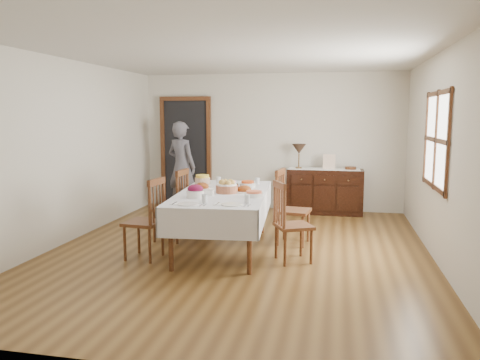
% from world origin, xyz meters
% --- Properties ---
extents(ground, '(6.00, 6.00, 0.00)m').
position_xyz_m(ground, '(0.00, 0.00, 0.00)').
color(ground, brown).
extents(room_shell, '(5.02, 6.02, 2.65)m').
position_xyz_m(room_shell, '(-0.15, 0.42, 1.64)').
color(room_shell, silver).
rests_on(room_shell, ground).
extents(dining_table, '(1.35, 2.38, 0.79)m').
position_xyz_m(dining_table, '(-0.22, 0.04, 0.69)').
color(dining_table, silver).
rests_on(dining_table, ground).
extents(chair_left_near, '(0.47, 0.47, 1.03)m').
position_xyz_m(chair_left_near, '(-1.06, -0.56, 0.52)').
color(chair_left_near, '#522B16').
rests_on(chair_left_near, ground).
extents(chair_left_far, '(0.46, 0.46, 1.04)m').
position_xyz_m(chair_left_far, '(-1.03, 0.34, 0.53)').
color(chair_left_far, '#522B16').
rests_on(chair_left_far, ground).
extents(chair_right_near, '(0.56, 0.56, 1.01)m').
position_xyz_m(chair_right_near, '(0.71, -0.31, 0.51)').
color(chair_right_near, '#522B16').
rests_on(chair_right_near, ground).
extents(chair_right_far, '(0.50, 0.50, 1.06)m').
position_xyz_m(chair_right_far, '(0.63, 0.53, 0.53)').
color(chair_right_far, '#522B16').
rests_on(chair_right_far, ground).
extents(sideboard, '(1.38, 0.50, 0.83)m').
position_xyz_m(sideboard, '(1.06, 2.72, 0.41)').
color(sideboard, black).
rests_on(sideboard, ground).
extents(person, '(0.66, 0.55, 1.81)m').
position_xyz_m(person, '(-1.62, 2.43, 0.91)').
color(person, '#575560').
rests_on(person, ground).
extents(bread_basket, '(0.29, 0.29, 0.18)m').
position_xyz_m(bread_basket, '(-0.16, 0.01, 0.86)').
color(bread_basket, '#965438').
rests_on(bread_basket, dining_table).
extents(egg_basket, '(0.24, 0.24, 0.11)m').
position_xyz_m(egg_basket, '(-0.22, 0.46, 0.82)').
color(egg_basket, black).
rests_on(egg_basket, dining_table).
extents(ham_platter_a, '(0.27, 0.27, 0.11)m').
position_xyz_m(ham_platter_a, '(-0.57, 0.25, 0.82)').
color(ham_platter_a, white).
rests_on(ham_platter_a, dining_table).
extents(ham_platter_b, '(0.31, 0.31, 0.11)m').
position_xyz_m(ham_platter_b, '(0.06, 0.11, 0.81)').
color(ham_platter_b, white).
rests_on(ham_platter_b, dining_table).
extents(beet_bowl, '(0.22, 0.22, 0.16)m').
position_xyz_m(beet_bowl, '(-0.47, -0.41, 0.86)').
color(beet_bowl, white).
rests_on(beet_bowl, dining_table).
extents(carrot_bowl, '(0.23, 0.23, 0.09)m').
position_xyz_m(carrot_bowl, '(0.02, 0.55, 0.83)').
color(carrot_bowl, white).
rests_on(carrot_bowl, dining_table).
extents(pineapple_bowl, '(0.23, 0.23, 0.15)m').
position_xyz_m(pineapple_bowl, '(-0.69, 0.67, 0.85)').
color(pineapple_bowl, tan).
rests_on(pineapple_bowl, dining_table).
extents(casserole_dish, '(0.24, 0.24, 0.08)m').
position_xyz_m(casserole_dish, '(0.25, -0.22, 0.82)').
color(casserole_dish, white).
rests_on(casserole_dish, dining_table).
extents(butter_dish, '(0.15, 0.10, 0.07)m').
position_xyz_m(butter_dish, '(-0.36, -0.21, 0.82)').
color(butter_dish, white).
rests_on(butter_dish, dining_table).
extents(setting_left, '(0.43, 0.31, 0.10)m').
position_xyz_m(setting_left, '(-0.36, -0.84, 0.81)').
color(setting_left, white).
rests_on(setting_left, dining_table).
extents(setting_right, '(0.43, 0.31, 0.10)m').
position_xyz_m(setting_right, '(0.14, -0.76, 0.81)').
color(setting_right, white).
rests_on(setting_right, dining_table).
extents(glass_far_a, '(0.07, 0.07, 0.10)m').
position_xyz_m(glass_far_a, '(-0.48, 0.81, 0.84)').
color(glass_far_a, silver).
rests_on(glass_far_a, dining_table).
extents(glass_far_b, '(0.07, 0.07, 0.09)m').
position_xyz_m(glass_far_b, '(0.10, 0.88, 0.83)').
color(glass_far_b, silver).
rests_on(glass_far_b, dining_table).
extents(runner, '(1.30, 0.35, 0.01)m').
position_xyz_m(runner, '(1.03, 2.71, 0.83)').
color(runner, white).
rests_on(runner, sideboard).
extents(table_lamp, '(0.26, 0.26, 0.46)m').
position_xyz_m(table_lamp, '(0.57, 2.69, 1.18)').
color(table_lamp, brown).
rests_on(table_lamp, sideboard).
extents(picture_frame, '(0.22, 0.08, 0.28)m').
position_xyz_m(picture_frame, '(1.12, 2.65, 0.97)').
color(picture_frame, beige).
rests_on(picture_frame, sideboard).
extents(deco_bowl, '(0.20, 0.20, 0.06)m').
position_xyz_m(deco_bowl, '(1.51, 2.70, 0.86)').
color(deco_bowl, '#522B16').
rests_on(deco_bowl, sideboard).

